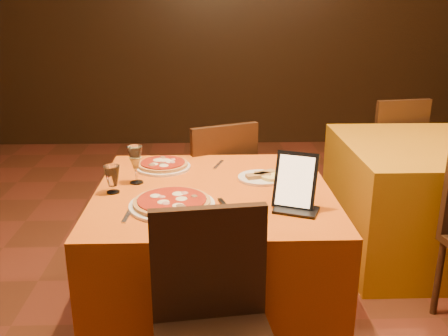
{
  "coord_description": "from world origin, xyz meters",
  "views": [
    {
      "loc": [
        -0.09,
        -2.22,
        1.59
      ],
      "look_at": [
        -0.02,
        -0.03,
        0.86
      ],
      "focal_mm": 40.0,
      "sensor_mm": 36.0,
      "label": 1
    }
  ],
  "objects_px": {
    "main_table": "(214,260)",
    "water_glass": "(112,179)",
    "chair_main_far": "(212,188)",
    "tablet": "(295,181)",
    "pizza_near": "(172,203)",
    "wine_glass": "(136,165)",
    "pizza_far": "(163,166)",
    "side_table": "(426,200)",
    "chair_side_far": "(386,152)"
  },
  "relations": [
    {
      "from": "wine_glass",
      "to": "tablet",
      "type": "bearing_deg",
      "value": -23.96
    },
    {
      "from": "pizza_far",
      "to": "chair_side_far",
      "type": "bearing_deg",
      "value": 36.85
    },
    {
      "from": "chair_main_far",
      "to": "main_table",
      "type": "bearing_deg",
      "value": 66.91
    },
    {
      "from": "main_table",
      "to": "water_glass",
      "type": "height_order",
      "value": "water_glass"
    },
    {
      "from": "water_glass",
      "to": "chair_main_far",
      "type": "bearing_deg",
      "value": 60.53
    },
    {
      "from": "chair_side_far",
      "to": "pizza_near",
      "type": "xyz_separation_m",
      "value": [
        -1.56,
        -1.76,
        0.31
      ]
    },
    {
      "from": "chair_main_far",
      "to": "tablet",
      "type": "height_order",
      "value": "tablet"
    },
    {
      "from": "main_table",
      "to": "water_glass",
      "type": "relative_size",
      "value": 8.46
    },
    {
      "from": "main_table",
      "to": "wine_glass",
      "type": "distance_m",
      "value": 0.61
    },
    {
      "from": "pizza_near",
      "to": "water_glass",
      "type": "bearing_deg",
      "value": 148.33
    },
    {
      "from": "main_table",
      "to": "side_table",
      "type": "bearing_deg",
      "value": 28.39
    },
    {
      "from": "chair_side_far",
      "to": "pizza_far",
      "type": "height_order",
      "value": "chair_side_far"
    },
    {
      "from": "main_table",
      "to": "tablet",
      "type": "distance_m",
      "value": 0.65
    },
    {
      "from": "side_table",
      "to": "pizza_near",
      "type": "height_order",
      "value": "pizza_near"
    },
    {
      "from": "main_table",
      "to": "chair_side_far",
      "type": "distance_m",
      "value": 2.08
    },
    {
      "from": "side_table",
      "to": "chair_main_far",
      "type": "xyz_separation_m",
      "value": [
        -1.38,
        0.04,
        0.08
      ]
    },
    {
      "from": "pizza_far",
      "to": "wine_glass",
      "type": "relative_size",
      "value": 1.53
    },
    {
      "from": "side_table",
      "to": "chair_side_far",
      "type": "height_order",
      "value": "chair_side_far"
    },
    {
      "from": "pizza_near",
      "to": "tablet",
      "type": "distance_m",
      "value": 0.54
    },
    {
      "from": "wine_glass",
      "to": "main_table",
      "type": "bearing_deg",
      "value": -13.79
    },
    {
      "from": "side_table",
      "to": "wine_glass",
      "type": "height_order",
      "value": "wine_glass"
    },
    {
      "from": "chair_side_far",
      "to": "pizza_far",
      "type": "xyz_separation_m",
      "value": [
        -1.65,
        -1.23,
        0.31
      ]
    },
    {
      "from": "side_table",
      "to": "pizza_near",
      "type": "distance_m",
      "value": 1.87
    },
    {
      "from": "side_table",
      "to": "chair_main_far",
      "type": "relative_size",
      "value": 1.21
    },
    {
      "from": "main_table",
      "to": "pizza_near",
      "type": "distance_m",
      "value": 0.48
    },
    {
      "from": "main_table",
      "to": "chair_side_far",
      "type": "bearing_deg",
      "value": 48.24
    },
    {
      "from": "chair_main_far",
      "to": "water_glass",
      "type": "distance_m",
      "value": 1.01
    },
    {
      "from": "pizza_near",
      "to": "wine_glass",
      "type": "distance_m",
      "value": 0.37
    },
    {
      "from": "side_table",
      "to": "pizza_far",
      "type": "bearing_deg",
      "value": -165.29
    },
    {
      "from": "main_table",
      "to": "chair_side_far",
      "type": "relative_size",
      "value": 1.21
    },
    {
      "from": "pizza_near",
      "to": "tablet",
      "type": "bearing_deg",
      "value": -2.0
    },
    {
      "from": "wine_glass",
      "to": "water_glass",
      "type": "distance_m",
      "value": 0.16
    },
    {
      "from": "pizza_far",
      "to": "water_glass",
      "type": "bearing_deg",
      "value": -119.69
    },
    {
      "from": "pizza_near",
      "to": "tablet",
      "type": "relative_size",
      "value": 1.52
    },
    {
      "from": "chair_main_far",
      "to": "wine_glass",
      "type": "xyz_separation_m",
      "value": [
        -0.37,
        -0.69,
        0.39
      ]
    },
    {
      "from": "pizza_far",
      "to": "wine_glass",
      "type": "xyz_separation_m",
      "value": [
        -0.11,
        -0.22,
        0.08
      ]
    },
    {
      "from": "chair_side_far",
      "to": "tablet",
      "type": "height_order",
      "value": "tablet"
    },
    {
      "from": "chair_side_far",
      "to": "water_glass",
      "type": "xyz_separation_m",
      "value": [
        -1.85,
        -1.58,
        0.36
      ]
    },
    {
      "from": "chair_main_far",
      "to": "chair_side_far",
      "type": "height_order",
      "value": "same"
    },
    {
      "from": "pizza_near",
      "to": "water_glass",
      "type": "xyz_separation_m",
      "value": [
        -0.28,
        0.17,
        0.05
      ]
    },
    {
      "from": "pizza_far",
      "to": "tablet",
      "type": "relative_size",
      "value": 1.19
    },
    {
      "from": "pizza_far",
      "to": "water_glass",
      "type": "relative_size",
      "value": 2.24
    },
    {
      "from": "pizza_near",
      "to": "tablet",
      "type": "xyz_separation_m",
      "value": [
        0.53,
        -0.02,
        0.1
      ]
    },
    {
      "from": "side_table",
      "to": "wine_glass",
      "type": "xyz_separation_m",
      "value": [
        -1.76,
        -0.66,
        0.47
      ]
    },
    {
      "from": "main_table",
      "to": "pizza_near",
      "type": "relative_size",
      "value": 2.97
    },
    {
      "from": "chair_side_far",
      "to": "wine_glass",
      "type": "distance_m",
      "value": 2.32
    },
    {
      "from": "water_glass",
      "to": "wine_glass",
      "type": "bearing_deg",
      "value": 54.35
    },
    {
      "from": "chair_main_far",
      "to": "pizza_near",
      "type": "bearing_deg",
      "value": 56.64
    },
    {
      "from": "wine_glass",
      "to": "tablet",
      "type": "height_order",
      "value": "tablet"
    },
    {
      "from": "tablet",
      "to": "pizza_far",
      "type": "bearing_deg",
      "value": 160.46
    }
  ]
}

